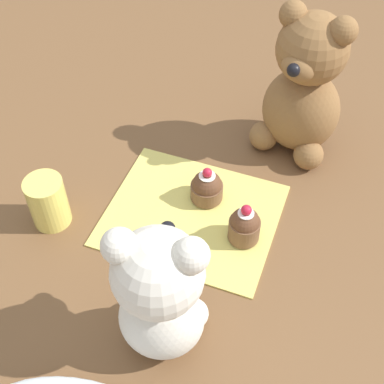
# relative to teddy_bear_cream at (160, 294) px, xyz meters

# --- Properties ---
(ground_plane) EXTENTS (4.00, 4.00, 0.00)m
(ground_plane) POSITION_rel_teddy_bear_cream_xyz_m (0.04, -0.20, -0.11)
(ground_plane) COLOR brown
(knitted_placemat) EXTENTS (0.26, 0.22, 0.01)m
(knitted_placemat) POSITION_rel_teddy_bear_cream_xyz_m (0.04, -0.20, -0.11)
(knitted_placemat) COLOR #E0D166
(knitted_placemat) RESTS_ON ground_plane
(teddy_bear_cream) EXTENTS (0.12, 0.12, 0.22)m
(teddy_bear_cream) POSITION_rel_teddy_bear_cream_xyz_m (0.00, 0.00, 0.00)
(teddy_bear_cream) COLOR silver
(teddy_bear_cream) RESTS_ON ground_plane
(teddy_bear_tan) EXTENTS (0.15, 0.14, 0.26)m
(teddy_bear_tan) POSITION_rel_teddy_bear_cream_xyz_m (-0.07, -0.42, 0.01)
(teddy_bear_tan) COLOR olive
(teddy_bear_tan) RESTS_ON ground_plane
(cupcake_near_cream_bear) EXTENTS (0.05, 0.05, 0.07)m
(cupcake_near_cream_bear) POSITION_rel_teddy_bear_cream_xyz_m (-0.05, -0.19, -0.08)
(cupcake_near_cream_bear) COLOR brown
(cupcake_near_cream_bear) RESTS_ON knitted_placemat
(cupcake_near_tan_bear) EXTENTS (0.05, 0.05, 0.06)m
(cupcake_near_tan_bear) POSITION_rel_teddy_bear_cream_xyz_m (0.03, -0.24, -0.08)
(cupcake_near_tan_bear) COLOR brown
(cupcake_near_tan_bear) RESTS_ON knitted_placemat
(juice_glass) EXTENTS (0.06, 0.06, 0.08)m
(juice_glass) POSITION_rel_teddy_bear_cream_xyz_m (0.24, -0.12, -0.07)
(juice_glass) COLOR #EADB66
(juice_glass) RESTS_ON ground_plane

